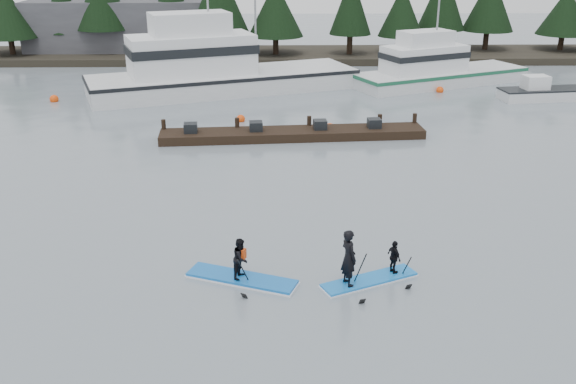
{
  "coord_description": "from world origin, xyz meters",
  "views": [
    {
      "loc": [
        -0.42,
        -16.85,
        10.12
      ],
      "look_at": [
        0.0,
        6.0,
        1.1
      ],
      "focal_mm": 40.0,
      "sensor_mm": 36.0,
      "label": 1
    }
  ],
  "objects_px": {
    "fishing_boat_medium": "(436,77)",
    "paddleboard_duo": "(363,264)",
    "fishing_boat_large": "(216,81)",
    "floating_dock": "(293,134)",
    "paddleboard_solo": "(241,268)"
  },
  "relations": [
    {
      "from": "fishing_boat_large",
      "to": "fishing_boat_medium",
      "type": "xyz_separation_m",
      "value": [
        16.17,
        2.18,
        -0.24
      ]
    },
    {
      "from": "fishing_boat_large",
      "to": "paddleboard_duo",
      "type": "height_order",
      "value": "fishing_boat_large"
    },
    {
      "from": "fishing_boat_large",
      "to": "floating_dock",
      "type": "distance_m",
      "value": 12.59
    },
    {
      "from": "fishing_boat_large",
      "to": "paddleboard_solo",
      "type": "xyz_separation_m",
      "value": [
        3.12,
        -27.16,
        -0.35
      ]
    },
    {
      "from": "paddleboard_solo",
      "to": "floating_dock",
      "type": "bearing_deg",
      "value": 104.05
    },
    {
      "from": "fishing_boat_large",
      "to": "paddleboard_duo",
      "type": "relative_size",
      "value": 6.03
    },
    {
      "from": "paddleboard_solo",
      "to": "paddleboard_duo",
      "type": "bearing_deg",
      "value": 17.57
    },
    {
      "from": "fishing_boat_medium",
      "to": "paddleboard_duo",
      "type": "xyz_separation_m",
      "value": [
        -9.22,
        -29.59,
        0.13
      ]
    },
    {
      "from": "fishing_boat_large",
      "to": "paddleboard_duo",
      "type": "bearing_deg",
      "value": -95.94
    },
    {
      "from": "paddleboard_duo",
      "to": "fishing_boat_large",
      "type": "bearing_deg",
      "value": 79.66
    },
    {
      "from": "paddleboard_solo",
      "to": "paddleboard_duo",
      "type": "xyz_separation_m",
      "value": [
        3.83,
        -0.26,
        0.25
      ]
    },
    {
      "from": "floating_dock",
      "to": "paddleboard_duo",
      "type": "relative_size",
      "value": 4.47
    },
    {
      "from": "paddleboard_solo",
      "to": "paddleboard_duo",
      "type": "distance_m",
      "value": 3.84
    },
    {
      "from": "fishing_boat_large",
      "to": "fishing_boat_medium",
      "type": "bearing_deg",
      "value": -12.5
    },
    {
      "from": "fishing_boat_medium",
      "to": "paddleboard_solo",
      "type": "xyz_separation_m",
      "value": [
        -13.05,
        -29.34,
        -0.11
      ]
    }
  ]
}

